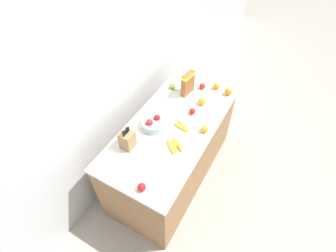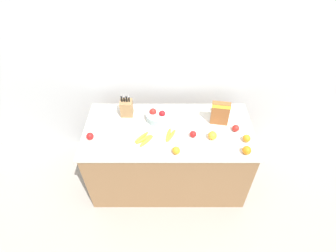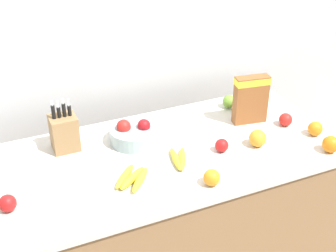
{
  "view_description": "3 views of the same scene",
  "coord_description": "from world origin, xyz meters",
  "px_view_note": "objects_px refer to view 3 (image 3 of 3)",
  "views": [
    {
      "loc": [
        -1.61,
        -0.85,
        2.81
      ],
      "look_at": [
        -0.09,
        0.0,
        0.93
      ],
      "focal_mm": 28.0,
      "sensor_mm": 36.0,
      "label": 1
    },
    {
      "loc": [
        -0.01,
        -1.9,
        2.75
      ],
      "look_at": [
        -0.01,
        -0.04,
        0.95
      ],
      "focal_mm": 28.0,
      "sensor_mm": 36.0,
      "label": 2
    },
    {
      "loc": [
        -0.77,
        -1.74,
        2.13
      ],
      "look_at": [
        0.02,
        0.04,
        0.99
      ],
      "focal_mm": 50.0,
      "sensor_mm": 36.0,
      "label": 3
    }
  ],
  "objects_px": {
    "knife_block": "(64,132)",
    "orange_near_bowl": "(331,144)",
    "banana_bunch_right": "(179,159)",
    "orange_front_right": "(315,129)",
    "apple_by_knife_block": "(8,203)",
    "apple_leftmost": "(229,101)",
    "cereal_box": "(251,97)",
    "banana_bunch_left": "(132,178)",
    "orange_back_center": "(212,178)",
    "apple_rear": "(286,120)",
    "apple_middle": "(222,145)",
    "orange_front_center": "(258,138)",
    "fruit_bowl": "(134,134)"
  },
  "relations": [
    {
      "from": "apple_leftmost",
      "to": "banana_bunch_left",
      "type": "bearing_deg",
      "value": -149.83
    },
    {
      "from": "apple_leftmost",
      "to": "orange_back_center",
      "type": "xyz_separation_m",
      "value": [
        -0.44,
        -0.6,
        0.0
      ]
    },
    {
      "from": "banana_bunch_right",
      "to": "orange_back_center",
      "type": "distance_m",
      "value": 0.23
    },
    {
      "from": "apple_by_knife_block",
      "to": "apple_middle",
      "type": "bearing_deg",
      "value": 1.75
    },
    {
      "from": "cereal_box",
      "to": "banana_bunch_right",
      "type": "distance_m",
      "value": 0.56
    },
    {
      "from": "orange_back_center",
      "to": "orange_front_center",
      "type": "bearing_deg",
      "value": 27.48
    },
    {
      "from": "apple_middle",
      "to": "orange_front_right",
      "type": "height_order",
      "value": "orange_front_right"
    },
    {
      "from": "apple_leftmost",
      "to": "orange_front_right",
      "type": "xyz_separation_m",
      "value": [
        0.25,
        -0.44,
        0.0
      ]
    },
    {
      "from": "fruit_bowl",
      "to": "apple_middle",
      "type": "bearing_deg",
      "value": -35.7
    },
    {
      "from": "fruit_bowl",
      "to": "orange_front_center",
      "type": "xyz_separation_m",
      "value": [
        0.54,
        -0.29,
        -0.0
      ]
    },
    {
      "from": "orange_front_right",
      "to": "apple_by_knife_block",
      "type": "bearing_deg",
      "value": 178.84
    },
    {
      "from": "apple_leftmost",
      "to": "apple_by_knife_block",
      "type": "bearing_deg",
      "value": -162.06
    },
    {
      "from": "knife_block",
      "to": "apple_by_knife_block",
      "type": "relative_size",
      "value": 3.75
    },
    {
      "from": "knife_block",
      "to": "orange_near_bowl",
      "type": "bearing_deg",
      "value": -25.21
    },
    {
      "from": "banana_bunch_left",
      "to": "apple_by_knife_block",
      "type": "xyz_separation_m",
      "value": [
        -0.53,
        0.02,
        0.02
      ]
    },
    {
      "from": "orange_near_bowl",
      "to": "orange_back_center",
      "type": "relative_size",
      "value": 1.1
    },
    {
      "from": "banana_bunch_right",
      "to": "apple_leftmost",
      "type": "xyz_separation_m",
      "value": [
        0.49,
        0.38,
        0.02
      ]
    },
    {
      "from": "apple_by_knife_block",
      "to": "orange_front_right",
      "type": "distance_m",
      "value": 1.53
    },
    {
      "from": "orange_front_right",
      "to": "apple_leftmost",
      "type": "bearing_deg",
      "value": 119.31
    },
    {
      "from": "cereal_box",
      "to": "orange_front_center",
      "type": "height_order",
      "value": "cereal_box"
    },
    {
      "from": "cereal_box",
      "to": "banana_bunch_left",
      "type": "xyz_separation_m",
      "value": [
        -0.76,
        -0.25,
        -0.13
      ]
    },
    {
      "from": "knife_block",
      "to": "banana_bunch_right",
      "type": "xyz_separation_m",
      "value": [
        0.46,
        -0.33,
        -0.08
      ]
    },
    {
      "from": "cereal_box",
      "to": "orange_front_right",
      "type": "bearing_deg",
      "value": -39.14
    },
    {
      "from": "orange_back_center",
      "to": "banana_bunch_left",
      "type": "bearing_deg",
      "value": 152.09
    },
    {
      "from": "banana_bunch_right",
      "to": "orange_front_right",
      "type": "relative_size",
      "value": 2.61
    },
    {
      "from": "apple_by_knife_block",
      "to": "apple_leftmost",
      "type": "height_order",
      "value": "apple_leftmost"
    },
    {
      "from": "apple_middle",
      "to": "orange_back_center",
      "type": "bearing_deg",
      "value": -128.71
    },
    {
      "from": "fruit_bowl",
      "to": "apple_leftmost",
      "type": "xyz_separation_m",
      "value": [
        0.62,
        0.13,
        -0.01
      ]
    },
    {
      "from": "apple_leftmost",
      "to": "knife_block",
      "type": "bearing_deg",
      "value": -177.08
    },
    {
      "from": "banana_bunch_right",
      "to": "orange_back_center",
      "type": "height_order",
      "value": "orange_back_center"
    },
    {
      "from": "knife_block",
      "to": "banana_bunch_right",
      "type": "bearing_deg",
      "value": -35.74
    },
    {
      "from": "apple_middle",
      "to": "apple_leftmost",
      "type": "height_order",
      "value": "apple_leftmost"
    },
    {
      "from": "cereal_box",
      "to": "orange_near_bowl",
      "type": "relative_size",
      "value": 3.15
    },
    {
      "from": "banana_bunch_left",
      "to": "apple_leftmost",
      "type": "bearing_deg",
      "value": 30.17
    },
    {
      "from": "fruit_bowl",
      "to": "orange_near_bowl",
      "type": "height_order",
      "value": "fruit_bowl"
    },
    {
      "from": "cereal_box",
      "to": "fruit_bowl",
      "type": "xyz_separation_m",
      "value": [
        -0.64,
        0.06,
        -0.1
      ]
    },
    {
      "from": "cereal_box",
      "to": "apple_rear",
      "type": "relative_size",
      "value": 3.72
    },
    {
      "from": "banana_bunch_right",
      "to": "apple_rear",
      "type": "xyz_separation_m",
      "value": [
        0.66,
        0.08,
        0.02
      ]
    },
    {
      "from": "orange_back_center",
      "to": "orange_front_right",
      "type": "xyz_separation_m",
      "value": [
        0.69,
        0.15,
        -0.0
      ]
    },
    {
      "from": "orange_back_center",
      "to": "orange_front_right",
      "type": "distance_m",
      "value": 0.7
    },
    {
      "from": "orange_front_center",
      "to": "orange_front_right",
      "type": "relative_size",
      "value": 1.15
    },
    {
      "from": "apple_leftmost",
      "to": "orange_near_bowl",
      "type": "relative_size",
      "value": 0.9
    },
    {
      "from": "banana_bunch_left",
      "to": "orange_front_center",
      "type": "distance_m",
      "value": 0.67
    },
    {
      "from": "apple_by_knife_block",
      "to": "banana_bunch_left",
      "type": "bearing_deg",
      "value": -2.26
    },
    {
      "from": "apple_by_knife_block",
      "to": "orange_front_right",
      "type": "bearing_deg",
      "value": -1.16
    },
    {
      "from": "apple_middle",
      "to": "apple_leftmost",
      "type": "relative_size",
      "value": 0.88
    },
    {
      "from": "apple_by_knife_block",
      "to": "orange_back_center",
      "type": "distance_m",
      "value": 0.86
    },
    {
      "from": "orange_near_bowl",
      "to": "fruit_bowl",
      "type": "bearing_deg",
      "value": 150.53
    },
    {
      "from": "knife_block",
      "to": "orange_near_bowl",
      "type": "distance_m",
      "value": 1.29
    },
    {
      "from": "apple_rear",
      "to": "fruit_bowl",
      "type": "bearing_deg",
      "value": 167.5
    }
  ]
}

